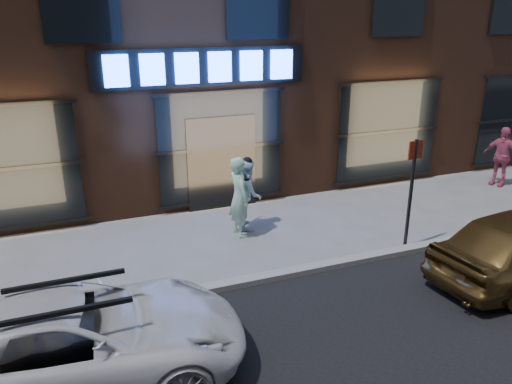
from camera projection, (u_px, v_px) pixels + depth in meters
ground at (284, 277)px, 9.68m from camera, size 90.00×90.00×0.00m
curb at (284, 274)px, 9.66m from camera, size 60.00×0.25×0.12m
storefront_building at (178, 0)px, 14.91m from camera, size 30.20×8.28×10.30m
man_bowtie at (239, 197)px, 11.17m from camera, size 0.50×0.71×1.86m
man_cap at (247, 194)px, 11.66m from camera, size 0.77×0.91×1.65m
passerby at (501, 156)px, 14.49m from camera, size 0.79×1.11×1.74m
white_suv at (73, 341)px, 6.75m from camera, size 4.88×2.53×1.31m
sign_post at (412, 184)px, 10.39m from camera, size 0.38×0.10×2.41m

